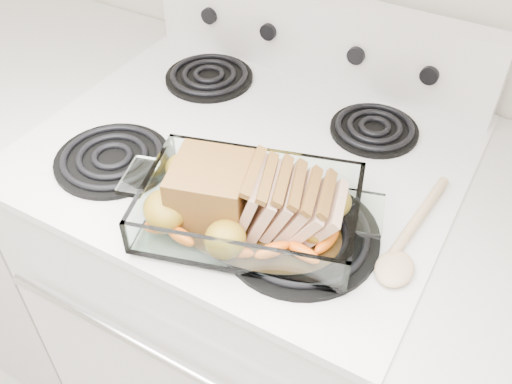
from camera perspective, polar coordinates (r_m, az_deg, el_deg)
The scene contains 6 objects.
electric_range at distance 1.40m, azimuth -0.64°, elevation -10.01°, with size 0.78×0.70×1.12m.
counter_left at distance 1.74m, azimuth -20.00°, elevation -0.99°, with size 0.58×0.68×0.93m.
baking_dish at distance 0.90m, azimuth -0.63°, elevation -2.14°, with size 0.33×0.22×0.07m.
pork_roast at distance 0.88m, azimuth -1.54°, elevation -0.18°, with size 0.27×0.12×0.10m.
roast_vegetables at distance 0.92m, azimuth 0.35°, elevation -0.07°, with size 0.38×0.21×0.05m.
wooden_spoon at distance 0.91m, azimuth 14.75°, elevation -5.12°, with size 0.06×0.27×0.02m.
Camera 1 is at (0.43, 0.93, 1.60)m, focal length 40.00 mm.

